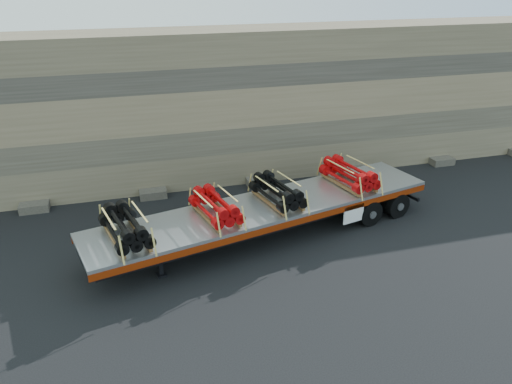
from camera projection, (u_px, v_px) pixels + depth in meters
ground at (243, 238)px, 19.21m from camera, size 120.00×120.00×0.00m
rock_wall at (208, 107)px, 23.43m from camera, size 44.00×3.00×7.00m
trailer at (266, 221)px, 19.04m from camera, size 13.99×5.72×1.37m
bundle_front at (126, 228)px, 16.23m from camera, size 1.76×2.68×0.87m
bundle_midfront at (216, 207)px, 17.66m from camera, size 1.66×2.52×0.82m
bundle_midrear at (278, 192)px, 18.79m from camera, size 1.70×2.59×0.84m
bundle_rear at (349, 175)px, 20.29m from camera, size 1.77×2.69×0.88m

